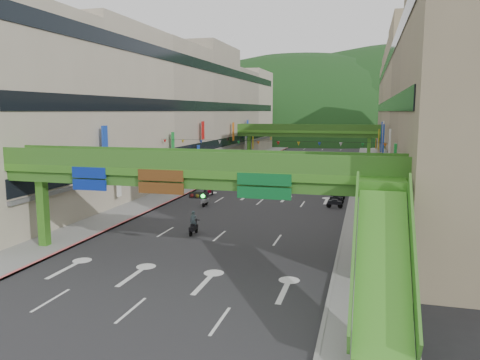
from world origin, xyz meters
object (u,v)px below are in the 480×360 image
Objects in this scene: scooter_rider_near at (193,224)px; car_silver at (283,166)px; overpass_near at (201,182)px; car_yellow at (327,156)px; scooter_rider_mid at (277,180)px; pedestrian_red at (388,255)px.

scooter_rider_near is 41.49m from car_silver.
car_yellow is at bearing 88.14° from overpass_near.
scooter_rider_near is at bearing -92.89° from car_yellow.
scooter_rider_near is 0.90× the size of scooter_rider_mid.
car_silver is at bearing 97.31° from scooter_rider_mid.
scooter_rider_mid reaches higher than car_yellow.
overpass_near reaches higher than pedestrian_red.
overpass_near is 6.50× the size of car_yellow.
scooter_rider_mid reaches higher than car_silver.
scooter_rider_mid is 0.49× the size of car_silver.
car_silver is (-2.32, 18.13, -0.37)m from scooter_rider_mid.
scooter_rider_near reaches higher than car_yellow.
scooter_rider_mid is 29.84m from pedestrian_red.
pedestrian_red reaches higher than car_silver.
pedestrian_red is (9.09, -64.28, 0.01)m from car_yellow.
overpass_near reaches higher than scooter_rider_near.
scooter_rider_near is at bearing 175.98° from pedestrian_red.
scooter_rider_near is at bearing 114.81° from overpass_near.
car_silver is (-0.23, 41.49, -0.15)m from scooter_rider_near.
overpass_near reaches higher than car_yellow.
car_silver is at bearing 93.86° from overpass_near.
pedestrian_red is at bearing -65.91° from scooter_rider_mid.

